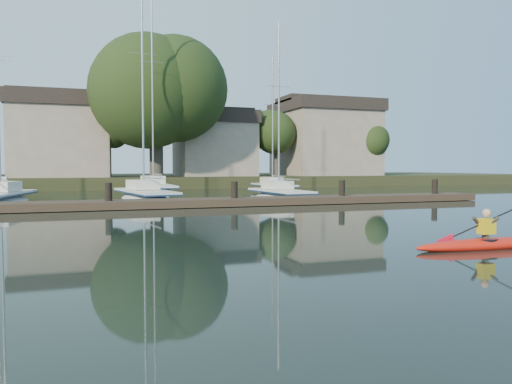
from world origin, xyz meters
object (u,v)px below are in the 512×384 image
object	(u,v)px
kayak	(490,242)
sailboat_3	(280,202)
dock	(174,203)
sailboat_2	(145,203)
sailboat_6	(154,195)
sailboat_7	(273,193)

from	to	relation	value
kayak	sailboat_3	world-z (taller)	sailboat_3
dock	sailboat_2	world-z (taller)	sailboat_2
dock	sailboat_3	distance (m)	8.03
sailboat_2	sailboat_3	world-z (taller)	sailboat_2
dock	sailboat_6	world-z (taller)	sailboat_6
sailboat_2	sailboat_3	size ratio (longest dim) A/B	1.24
sailboat_3	dock	bearing A→B (deg)	-154.25
dock	sailboat_6	distance (m)	13.41
sailboat_3	sailboat_7	world-z (taller)	sailboat_7
dock	sailboat_3	size ratio (longest dim) A/B	2.92
sailboat_3	sailboat_6	bearing A→B (deg)	119.81
kayak	dock	bearing A→B (deg)	111.83
sailboat_2	sailboat_3	xyz separation A→B (m)	(7.77, -1.40, 0.01)
sailboat_7	kayak	bearing A→B (deg)	-99.58
sailboat_6	sailboat_2	bearing A→B (deg)	-101.86
dock	sailboat_7	bearing A→B (deg)	51.86
sailboat_3	sailboat_2	bearing A→B (deg)	166.28
kayak	sailboat_2	size ratio (longest dim) A/B	0.29
dock	sailboat_7	size ratio (longest dim) A/B	2.91
kayak	sailboat_2	bearing A→B (deg)	108.84
dock	sailboat_3	xyz separation A→B (m)	(7.00, 3.92, -0.38)
dock	sailboat_6	xyz separation A→B (m)	(0.78, 13.38, -0.40)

